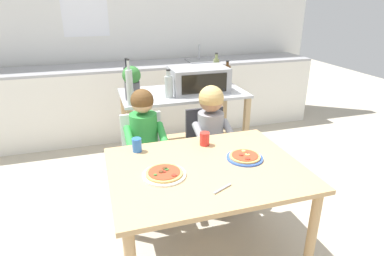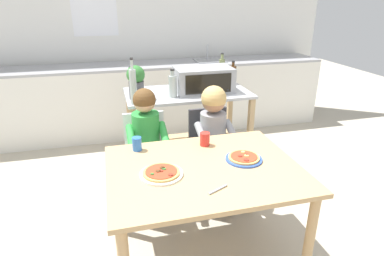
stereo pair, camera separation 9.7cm
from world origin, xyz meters
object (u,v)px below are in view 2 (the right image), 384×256
Objects in this scene: bottle_clear_vinegar at (173,86)px; dining_table at (204,180)px; dining_chair_left at (147,154)px; drinking_cup_red at (205,139)px; bottle_squat_spirits at (133,86)px; child_in_grey_shirt at (215,131)px; pizza_plate_blue_rimmed at (244,158)px; potted_herb_plant at (136,81)px; dining_chair_right at (210,148)px; bottle_slim_sauce at (222,71)px; bottle_tall_green_wine at (133,78)px; kitchen_island_cart at (188,119)px; pizza_plate_white at (161,173)px; toaster_oven at (203,79)px; drinking_cup_blue at (137,144)px; child_in_green_shirt at (147,139)px; bottle_brown_beer at (233,74)px; serving_spoon at (219,189)px.

bottle_clear_vinegar is 1.15m from dining_table.
dining_chair_left is 0.67m from drinking_cup_red.
child_in_grey_shirt is (0.62, -0.33, -0.34)m from bottle_squat_spirits.
drinking_cup_red is (-0.18, 0.29, 0.04)m from pizza_plate_blue_rimmed.
potted_herb_plant is 0.84m from child_in_grey_shirt.
dining_chair_right is (0.28, 0.74, -0.15)m from dining_table.
drinking_cup_red is at bearing -84.55° from bottle_clear_vinegar.
bottle_slim_sauce is 0.40× the size of dining_chair_right.
bottle_tall_green_wine is (0.03, 0.43, -0.03)m from bottle_squat_spirits.
dining_chair_right is (0.59, -0.65, -0.52)m from bottle_tall_green_wine.
kitchen_island_cart reaches higher than pizza_plate_blue_rimmed.
drinking_cup_red reaches higher than pizza_plate_blue_rimmed.
bottle_squat_spirits reaches higher than pizza_plate_blue_rimmed.
pizza_plate_white reaches higher than dining_table.
kitchen_island_cart is at bearing 83.86° from drinking_cup_red.
pizza_plate_white is at bearing -110.69° from kitchen_island_cart.
dining_chair_right is at bearing -115.67° from bottle_slim_sauce.
kitchen_island_cart is at bearing -153.41° from bottle_slim_sauce.
toaster_oven is 1.41m from pizza_plate_white.
toaster_oven is 1.39× the size of bottle_squat_spirits.
drinking_cup_blue reaches higher than pizza_plate_white.
potted_herb_plant reaches higher than drinking_cup_red.
bottle_clear_vinegar is 0.61m from child_in_green_shirt.
bottle_squat_spirits is at bearing 109.36° from dining_table.
bottle_squat_spirits reaches higher than kitchen_island_cart.
bottle_squat_spirits is (-0.95, -0.48, 0.02)m from bottle_slim_sauce.
child_in_green_shirt reaches higher than drinking_cup_blue.
pizza_plate_blue_rimmed is (0.00, -0.60, 0.05)m from child_in_grey_shirt.
bottle_tall_green_wine is at bearing 92.32° from child_in_green_shirt.
pizza_plate_white is at bearing -116.81° from toaster_oven.
bottle_brown_beer reaches higher than dining_chair_left.
bottle_tall_green_wine reaches higher than bottle_brown_beer.
toaster_oven is 0.65m from potted_herb_plant.
bottle_clear_vinegar is 0.78m from bottle_brown_beer.
serving_spoon is at bearing -89.04° from dining_table.
child_in_grey_shirt is (0.59, -0.76, -0.31)m from bottle_tall_green_wine.
potted_herb_plant reaches higher than dining_table.
drinking_cup_blue is at bearing -132.70° from bottle_slim_sauce.
bottle_clear_vinegar reaches higher than dining_chair_left.
pizza_plate_blue_rimmed is at bearing 5.84° from pizza_plate_white.
child_in_grey_shirt is 10.74× the size of drinking_cup_red.
potted_herb_plant is at bearing 91.02° from pizza_plate_white.
serving_spoon is (0.28, -0.93, 0.06)m from child_in_green_shirt.
drinking_cup_red is at bearing -4.68° from drinking_cup_blue.
dining_chair_right reaches higher than serving_spoon.
bottle_brown_beer is (0.53, 0.18, 0.38)m from kitchen_island_cart.
bottle_clear_vinegar is at bearing 61.00° from drinking_cup_blue.
toaster_oven is 2.26× the size of bottle_brown_beer.
bottle_brown_beer is 1.85m from serving_spoon.
pizza_plate_white is 0.51m from drinking_cup_red.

